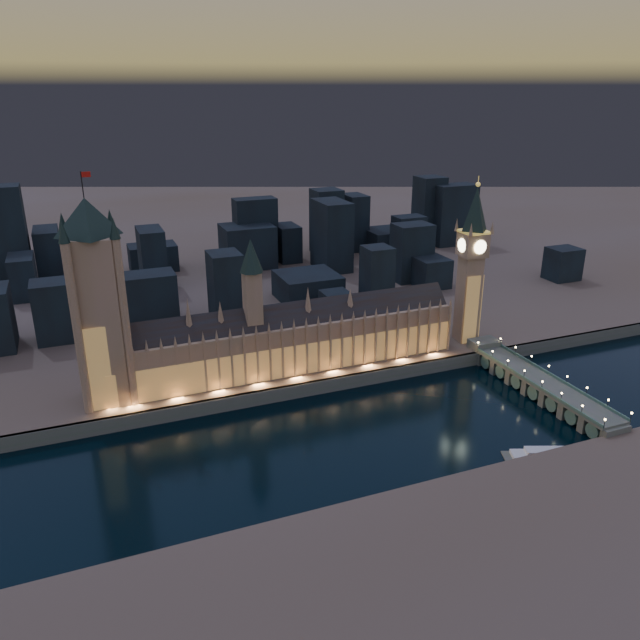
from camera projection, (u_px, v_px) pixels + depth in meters
name	position (u px, v px, depth m)	size (l,w,h in m)	color
ground_plane	(351.00, 428.00, 312.30)	(2000.00, 2000.00, 0.00)	black
north_bank	(175.00, 222.00, 762.53)	(2000.00, 960.00, 8.00)	brown
embankment_wall	(321.00, 387.00, 346.49)	(2000.00, 2.50, 8.00)	#455943
palace_of_westminster	(287.00, 339.00, 352.29)	(202.00, 22.66, 78.00)	olive
victoria_tower	(97.00, 294.00, 304.68)	(31.68, 31.68, 116.24)	olive
elizabeth_tower	(472.00, 252.00, 380.47)	(18.00, 18.00, 103.37)	olive
westminster_bridge	(536.00, 383.00, 345.62)	(17.49, 113.00, 15.90)	#455943
river_boat	(549.00, 455.00, 286.93)	(42.42, 24.49, 4.50)	#455943
city_backdrop	(277.00, 247.00, 531.96)	(462.36, 215.63, 79.94)	black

